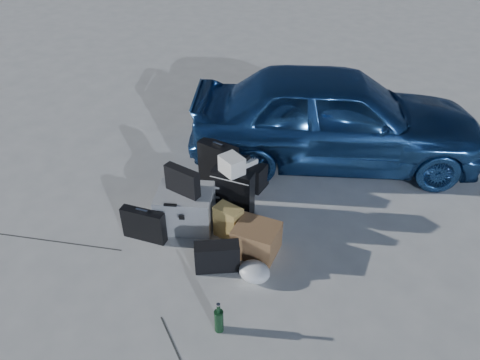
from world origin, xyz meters
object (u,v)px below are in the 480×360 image
at_px(duffel_bag, 241,171).
at_px(cardboard_box, 256,239).
at_px(briefcase, 144,225).
at_px(green_bottle, 219,318).
at_px(pelican_case, 185,208).
at_px(suitcase_right, 233,192).
at_px(car, 335,116).
at_px(suitcase_left, 218,167).

distance_m(duffel_bag, cardboard_box, 1.28).
distance_m(briefcase, green_bottle, 1.49).
relative_size(pelican_case, briefcase, 1.25).
xyz_separation_m(cardboard_box, green_bottle, (0.16, -1.06, -0.00)).
height_order(suitcase_right, duffel_bag, suitcase_right).
height_order(car, suitcase_left, car).
bearing_deg(pelican_case, briefcase, -144.17).
distance_m(car, cardboard_box, 2.21).
bearing_deg(suitcase_right, briefcase, -131.61).
height_order(duffel_bag, cardboard_box, duffel_bag).
xyz_separation_m(suitcase_left, cardboard_box, (0.93, -0.79, -0.16)).
bearing_deg(briefcase, cardboard_box, 9.63).
height_order(suitcase_left, duffel_bag, suitcase_left).
height_order(suitcase_left, suitcase_right, suitcase_left).
relative_size(duffel_bag, green_bottle, 2.03).
distance_m(briefcase, cardboard_box, 1.24).
height_order(pelican_case, cardboard_box, pelican_case).
bearing_deg(briefcase, car, 54.81).
distance_m(car, suitcase_left, 1.73).
xyz_separation_m(duffel_bag, green_bottle, (0.92, -2.10, -0.00)).
relative_size(suitcase_right, duffel_bag, 0.85).
xyz_separation_m(duffel_bag, cardboard_box, (0.75, -1.04, -0.00)).
relative_size(pelican_case, green_bottle, 1.85).
xyz_separation_m(car, suitcase_right, (-0.62, -1.68, -0.36)).
xyz_separation_m(suitcase_right, duffel_bag, (-0.21, 0.57, -0.12)).
relative_size(suitcase_right, cardboard_box, 1.28).
bearing_deg(green_bottle, car, 91.72).
relative_size(car, pelican_case, 6.20).
xyz_separation_m(pelican_case, suitcase_right, (0.37, 0.45, 0.06)).
distance_m(cardboard_box, green_bottle, 1.07).
distance_m(car, suitcase_right, 1.83).
distance_m(pelican_case, suitcase_left, 0.77).
bearing_deg(cardboard_box, car, 88.19).
xyz_separation_m(suitcase_left, duffel_bag, (0.18, 0.25, -0.16)).
xyz_separation_m(pelican_case, briefcase, (-0.26, -0.43, -0.03)).
bearing_deg(suitcase_left, suitcase_right, -32.78).
xyz_separation_m(pelican_case, green_bottle, (1.08, -1.08, -0.06)).
distance_m(car, green_bottle, 3.26).
height_order(duffel_bag, green_bottle, duffel_bag).
distance_m(pelican_case, cardboard_box, 0.91).
bearing_deg(suitcase_left, car, 60.43).
bearing_deg(suitcase_right, suitcase_left, 134.71).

